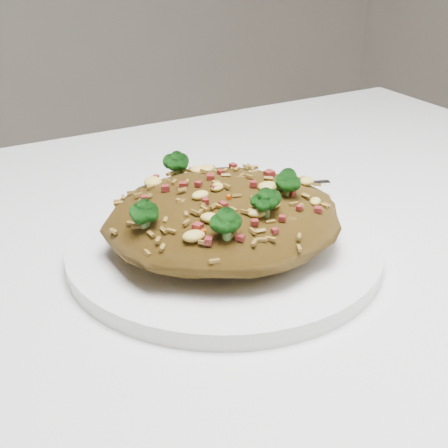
{
  "coord_description": "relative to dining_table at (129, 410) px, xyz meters",
  "views": [
    {
      "loc": [
        -0.11,
        -0.36,
        1.01
      ],
      "look_at": [
        0.11,
        0.04,
        0.78
      ],
      "focal_mm": 50.0,
      "sensor_mm": 36.0,
      "label": 1
    }
  ],
  "objects": [
    {
      "name": "plate",
      "position": [
        0.11,
        0.04,
        0.1
      ],
      "size": [
        0.26,
        0.26,
        0.01
      ],
      "primitive_type": "cylinder",
      "color": "white",
      "rests_on": "dining_table"
    },
    {
      "name": "fried_rice",
      "position": [
        0.11,
        0.04,
        0.13
      ],
      "size": [
        0.19,
        0.18,
        0.06
      ],
      "color": "brown",
      "rests_on": "plate"
    },
    {
      "name": "fork",
      "position": [
        0.19,
        0.11,
        0.11
      ],
      "size": [
        0.16,
        0.07,
        0.0
      ],
      "rotation": [
        0.0,
        0.0,
        -0.32
      ],
      "color": "silver",
      "rests_on": "plate"
    },
    {
      "name": "dining_table",
      "position": [
        0.0,
        0.0,
        0.0
      ],
      "size": [
        1.2,
        0.8,
        0.75
      ],
      "color": "white",
      "rests_on": "ground"
    }
  ]
}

